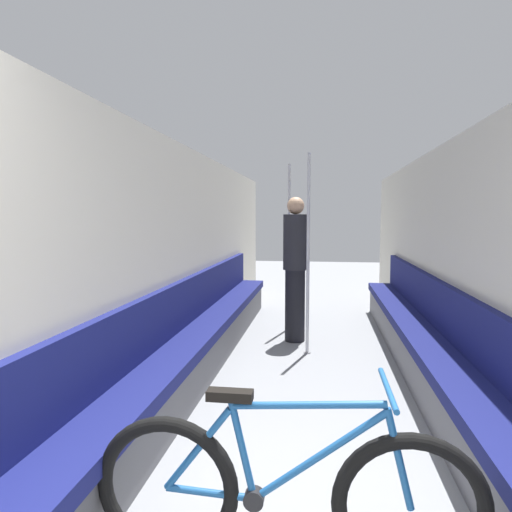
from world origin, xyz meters
name	(u,v)px	position (x,y,z in m)	size (l,w,h in m)	color
wall_left	(172,260)	(-1.32, 3.63, 1.13)	(0.10, 10.46, 2.26)	beige
wall_right	(461,264)	(1.32, 3.63, 1.13)	(0.10, 10.46, 2.26)	beige
bench_seat_row_left	(198,342)	(-1.09, 3.69, 0.31)	(0.41, 6.49, 0.92)	#5B5B60
bench_seat_row_right	(429,351)	(1.09, 3.69, 0.31)	(0.41, 6.49, 0.92)	#5B5B60
bicycle	(284,494)	(-0.05, 1.30, 0.35)	(1.72, 0.46, 0.85)	black
grab_pole_near	(289,250)	(-0.34, 5.56, 1.09)	(0.08, 0.08, 2.24)	gray
grab_pole_far	(308,257)	(-0.05, 4.50, 1.09)	(0.08, 0.08, 2.24)	gray
passenger_standing	(295,267)	(-0.22, 5.00, 0.92)	(0.30, 0.30, 1.78)	black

